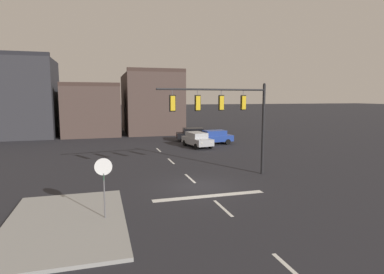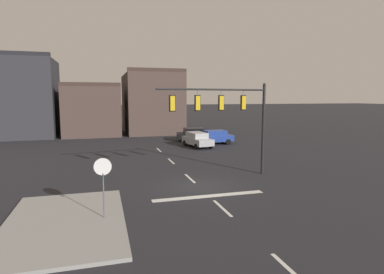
# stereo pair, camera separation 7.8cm
# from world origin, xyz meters

# --- Properties ---
(ground_plane) EXTENTS (400.00, 400.00, 0.00)m
(ground_plane) POSITION_xyz_m (0.00, 0.00, 0.00)
(ground_plane) COLOR #232328
(sidewalk_near_corner) EXTENTS (5.00, 8.00, 0.15)m
(sidewalk_near_corner) POSITION_xyz_m (-7.28, -4.00, 0.07)
(sidewalk_near_corner) COLOR gray
(sidewalk_near_corner) RESTS_ON ground
(stop_bar_paint) EXTENTS (6.40, 0.50, 0.01)m
(stop_bar_paint) POSITION_xyz_m (0.00, -2.00, 0.00)
(stop_bar_paint) COLOR silver
(stop_bar_paint) RESTS_ON ground
(lane_centreline) EXTENTS (0.16, 26.40, 0.01)m
(lane_centreline) POSITION_xyz_m (0.00, 2.00, 0.00)
(lane_centreline) COLOR silver
(lane_centreline) RESTS_ON ground
(signal_mast_near_side) EXTENTS (7.85, 1.17, 6.41)m
(signal_mast_near_side) POSITION_xyz_m (2.55, 1.53, 4.58)
(signal_mast_near_side) COLOR black
(signal_mast_near_side) RESTS_ON ground
(stop_sign) EXTENTS (0.76, 0.64, 2.83)m
(stop_sign) POSITION_xyz_m (-5.63, -4.06, 2.14)
(stop_sign) COLOR #56565B
(stop_sign) RESTS_ON ground
(car_lot_nearside) EXTENTS (2.51, 4.64, 1.61)m
(car_lot_nearside) POSITION_xyz_m (4.37, 14.70, 0.86)
(car_lot_nearside) COLOR #9EA0A5
(car_lot_nearside) RESTS_ON ground
(car_lot_middle) EXTENTS (4.56, 2.19, 1.61)m
(car_lot_middle) POSITION_xyz_m (6.84, 16.18, 0.86)
(car_lot_middle) COLOR navy
(car_lot_middle) RESTS_ON ground
(car_lot_farside) EXTENTS (4.63, 2.42, 1.61)m
(car_lot_farside) POSITION_xyz_m (5.44, 19.45, 0.86)
(car_lot_farside) COLOR black
(car_lot_farside) RESTS_ON ground
(building_row) EXTENTS (26.89, 13.47, 10.95)m
(building_row) POSITION_xyz_m (-6.67, 30.70, 4.55)
(building_row) COLOR #2D2D33
(building_row) RESTS_ON ground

